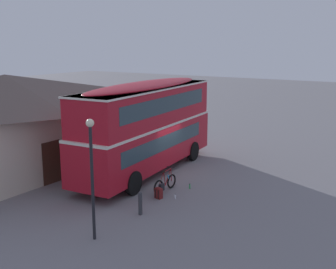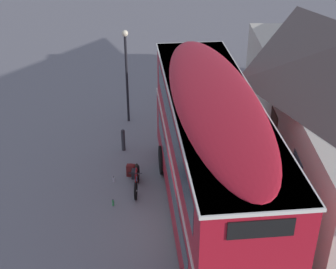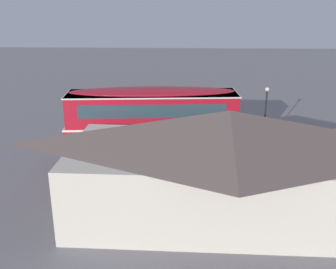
# 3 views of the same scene
# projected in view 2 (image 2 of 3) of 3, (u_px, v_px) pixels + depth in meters

# --- Properties ---
(ground_plane) EXTENTS (120.00, 120.00, 0.00)m
(ground_plane) POSITION_uv_depth(u_px,v_px,m) (183.00, 230.00, 15.73)
(ground_plane) COLOR slate
(double_decker_bus) EXTENTS (10.58, 3.25, 4.79)m
(double_decker_bus) POSITION_uv_depth(u_px,v_px,m) (212.00, 156.00, 14.69)
(double_decker_bus) COLOR black
(double_decker_bus) RESTS_ON ground
(touring_bicycle) EXTENTS (1.72, 0.46, 1.06)m
(touring_bicycle) POSITION_uv_depth(u_px,v_px,m) (136.00, 180.00, 17.53)
(touring_bicycle) COLOR black
(touring_bicycle) RESTS_ON ground
(backpack_on_ground) EXTENTS (0.31, 0.35, 0.52)m
(backpack_on_ground) POSITION_uv_depth(u_px,v_px,m) (131.00, 170.00, 18.34)
(backpack_on_ground) COLOR maroon
(backpack_on_ground) RESTS_ON ground
(water_bottle_green_metal) EXTENTS (0.07, 0.07, 0.25)m
(water_bottle_green_metal) POSITION_uv_depth(u_px,v_px,m) (113.00, 203.00, 16.80)
(water_bottle_green_metal) COLOR green
(water_bottle_green_metal) RESTS_ON ground
(water_bottle_clear_plastic) EXTENTS (0.07, 0.07, 0.21)m
(water_bottle_clear_plastic) POSITION_uv_depth(u_px,v_px,m) (114.00, 179.00, 18.08)
(water_bottle_clear_plastic) COLOR silver
(water_bottle_clear_plastic) RESTS_ON ground
(street_lamp) EXTENTS (0.28, 0.28, 4.29)m
(street_lamp) POSITION_uv_depth(u_px,v_px,m) (126.00, 66.00, 21.06)
(street_lamp) COLOR black
(street_lamp) RESTS_ON ground
(kerb_bollard) EXTENTS (0.16, 0.16, 0.97)m
(kerb_bollard) POSITION_uv_depth(u_px,v_px,m) (123.00, 139.00, 19.86)
(kerb_bollard) COLOR #333338
(kerb_bollard) RESTS_ON ground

